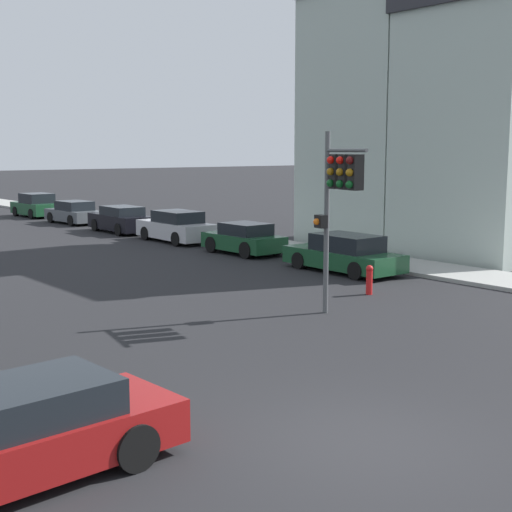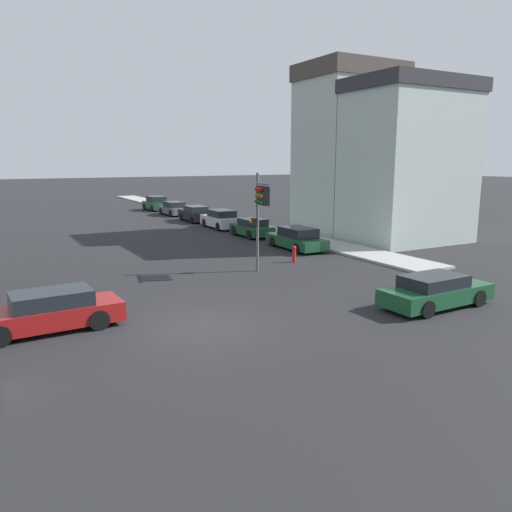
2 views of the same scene
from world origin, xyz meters
The scene contains 13 objects.
ground_plane centered at (0.00, 0.00, 0.00)m, with size 300.00×300.00×0.00m, color black.
sidewalk_strip centered at (13.68, 32.00, 0.07)m, with size 2.72×60.00×0.14m.
rowhouse_backdrop centered at (19.01, 12.61, 5.86)m, with size 8.24×11.46×12.53m.
traffic_signal centered at (5.65, 5.97, 3.51)m, with size 0.64×1.94×4.93m.
crossing_car_0 centered at (8.69, -2.24, 0.61)m, with size 4.66×1.95×1.25m.
crossing_car_1 centered at (-4.63, 2.06, 0.64)m, with size 4.86×2.02×1.33m.
parked_car_0 centered at (11.07, 10.86, 0.66)m, with size 1.99×4.78×1.39m.
parked_car_1 centered at (11.11, 16.81, 0.65)m, with size 1.90×3.84×1.34m.
parked_car_2 centered at (11.12, 22.13, 0.72)m, with size 2.02×4.68×1.52m.
parked_car_3 centered at (11.00, 27.37, 0.69)m, with size 2.00×4.64×1.43m.
parked_car_4 centered at (11.13, 33.48, 0.66)m, with size 2.03×4.35×1.38m.
parked_car_5 centered at (11.15, 39.22, 0.74)m, with size 2.05×4.26×1.58m.
fire_hydrant centered at (8.65, 7.49, 0.49)m, with size 0.22×0.22×0.92m.
Camera 2 is at (-6.31, -15.01, 5.55)m, focal length 35.00 mm.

